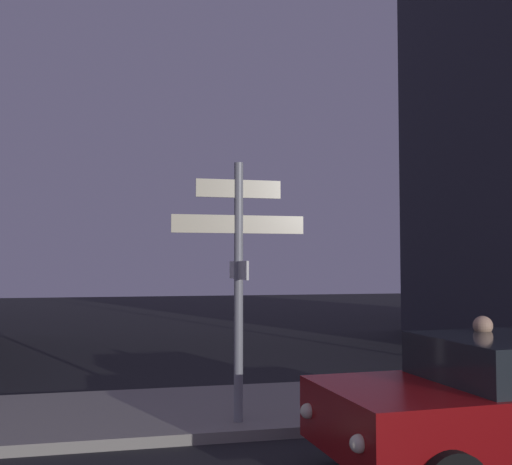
% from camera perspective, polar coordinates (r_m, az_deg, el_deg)
% --- Properties ---
extents(sidewalk_kerb, '(40.00, 2.88, 0.14)m').
position_cam_1_polar(sidewalk_kerb, '(9.71, 5.45, -15.57)').
color(sidewalk_kerb, gray).
rests_on(sidewalk_kerb, ground_plane).
extents(signpost, '(1.79, 1.12, 3.41)m').
position_cam_1_polar(signpost, '(8.16, -1.62, -3.19)').
color(signpost, gray).
rests_on(signpost, sidewalk_kerb).
extents(cyclist, '(1.81, 0.37, 1.61)m').
position_cam_1_polar(cyclist, '(7.57, 20.06, -13.79)').
color(cyclist, black).
rests_on(cyclist, ground_plane).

